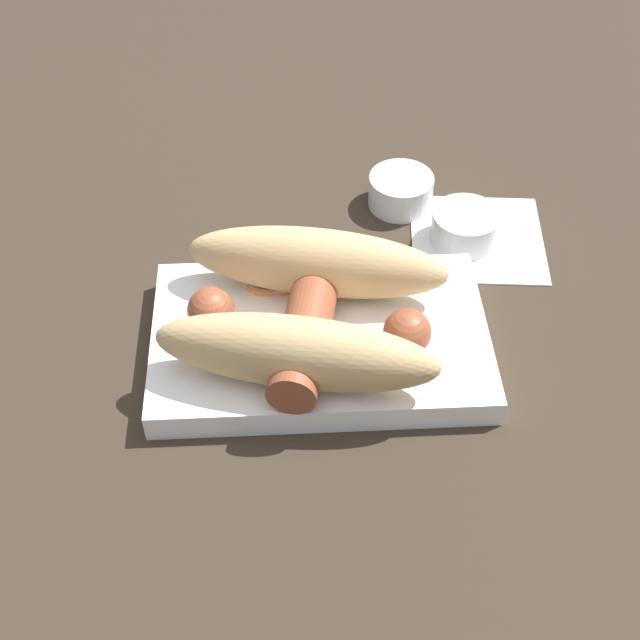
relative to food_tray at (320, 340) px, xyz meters
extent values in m
plane|color=#33281E|center=(0.00, 0.00, -0.01)|extent=(3.00, 3.00, 0.00)
cube|color=white|center=(0.00, 0.00, 0.00)|extent=(0.24, 0.15, 0.02)
ellipsoid|color=tan|center=(0.00, -0.04, 0.04)|extent=(0.20, 0.08, 0.05)
ellipsoid|color=tan|center=(0.02, 0.05, 0.04)|extent=(0.20, 0.08, 0.05)
cylinder|color=brown|center=(0.01, 0.01, 0.03)|extent=(0.06, 0.14, 0.03)
sphere|color=brown|center=(0.08, -0.01, 0.03)|extent=(0.03, 0.03, 0.03)
sphere|color=brown|center=(-0.06, 0.02, 0.03)|extent=(0.03, 0.03, 0.03)
cylinder|color=orange|center=(0.03, -0.05, 0.01)|extent=(0.03, 0.03, 0.00)
cylinder|color=#F99E4C|center=(0.04, -0.05, 0.01)|extent=(0.04, 0.04, 0.00)
cylinder|color=orange|center=(0.04, -0.06, 0.01)|extent=(0.04, 0.04, 0.00)
torus|color=silver|center=(0.04, -0.06, 0.01)|extent=(0.04, 0.04, 0.00)
cube|color=white|center=(-0.14, -0.12, -0.01)|extent=(0.12, 0.12, 0.00)
cylinder|color=silver|center=(-0.12, -0.12, 0.00)|extent=(0.06, 0.06, 0.03)
cylinder|color=white|center=(-0.12, -0.12, 0.00)|extent=(0.05, 0.05, 0.01)
cylinder|color=silver|center=(-0.08, -0.17, 0.00)|extent=(0.06, 0.06, 0.03)
cylinder|color=#4C662D|center=(-0.08, -0.17, 0.00)|extent=(0.05, 0.05, 0.01)
camera|label=1|loc=(0.02, 0.44, 0.48)|focal=50.00mm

